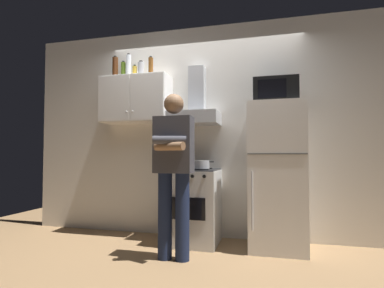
# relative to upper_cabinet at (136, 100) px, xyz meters

# --- Properties ---
(ground_plane) EXTENTS (7.00, 7.00, 0.00)m
(ground_plane) POSITION_rel_upper_cabinet_xyz_m (0.85, -0.37, -1.75)
(ground_plane) COLOR olive
(back_wall_tiled) EXTENTS (4.80, 0.10, 2.70)m
(back_wall_tiled) POSITION_rel_upper_cabinet_xyz_m (0.85, 0.23, -0.40)
(back_wall_tiled) COLOR silver
(back_wall_tiled) RESTS_ON ground_plane
(upper_cabinet) EXTENTS (0.90, 0.37, 0.60)m
(upper_cabinet) POSITION_rel_upper_cabinet_xyz_m (0.00, 0.00, 0.00)
(upper_cabinet) COLOR white
(stove_oven) EXTENTS (0.60, 0.62, 0.87)m
(stove_oven) POSITION_rel_upper_cabinet_xyz_m (0.80, -0.13, -1.32)
(stove_oven) COLOR silver
(stove_oven) RESTS_ON ground_plane
(range_hood) EXTENTS (0.60, 0.44, 0.75)m
(range_hood) POSITION_rel_upper_cabinet_xyz_m (0.80, 0.00, -0.15)
(range_hood) COLOR #B7BABF
(refrigerator) EXTENTS (0.60, 0.62, 1.60)m
(refrigerator) POSITION_rel_upper_cabinet_xyz_m (1.75, -0.12, -0.95)
(refrigerator) COLOR white
(refrigerator) RESTS_ON ground_plane
(microwave) EXTENTS (0.48, 0.37, 0.28)m
(microwave) POSITION_rel_upper_cabinet_xyz_m (1.75, -0.11, -0.01)
(microwave) COLOR black
(microwave) RESTS_ON refrigerator
(person_standing) EXTENTS (0.38, 0.33, 1.64)m
(person_standing) POSITION_rel_upper_cabinet_xyz_m (0.75, -0.73, -0.85)
(person_standing) COLOR #192342
(person_standing) RESTS_ON ground_plane
(cooking_pot) EXTENTS (0.28, 0.18, 0.09)m
(cooking_pot) POSITION_rel_upper_cabinet_xyz_m (0.93, -0.24, -0.83)
(cooking_pot) COLOR #B7BABF
(cooking_pot) RESTS_ON stove_oven
(bottle_rum_dark) EXTENTS (0.08, 0.08, 0.31)m
(bottle_rum_dark) POSITION_rel_upper_cabinet_xyz_m (-0.32, 0.04, 0.45)
(bottle_rum_dark) COLOR #47230F
(bottle_rum_dark) RESTS_ON upper_cabinet
(bottle_vodka_clear) EXTENTS (0.07, 0.07, 0.33)m
(bottle_vodka_clear) POSITION_rel_upper_cabinet_xyz_m (-0.12, 0.04, 0.46)
(bottle_vodka_clear) COLOR silver
(bottle_vodka_clear) RESTS_ON upper_cabinet
(bottle_canister_steel) EXTENTS (0.08, 0.08, 0.21)m
(bottle_canister_steel) POSITION_rel_upper_cabinet_xyz_m (0.07, 0.00, 0.40)
(bottle_canister_steel) COLOR #B2B5BA
(bottle_canister_steel) RESTS_ON upper_cabinet
(bottle_beer_brown) EXTENTS (0.06, 0.06, 0.24)m
(bottle_beer_brown) POSITION_rel_upper_cabinet_xyz_m (0.22, -0.03, 0.41)
(bottle_beer_brown) COLOR brown
(bottle_beer_brown) RESTS_ON upper_cabinet
(bottle_spice_jar) EXTENTS (0.06, 0.06, 0.16)m
(bottle_spice_jar) POSITION_rel_upper_cabinet_xyz_m (-0.02, -0.00, 0.37)
(bottle_spice_jar) COLOR gold
(bottle_spice_jar) RESTS_ON upper_cabinet
(bottle_olive_oil) EXTENTS (0.06, 0.06, 0.24)m
(bottle_olive_oil) POSITION_rel_upper_cabinet_xyz_m (-0.20, 0.04, 0.41)
(bottle_olive_oil) COLOR #4C6B19
(bottle_olive_oil) RESTS_ON upper_cabinet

